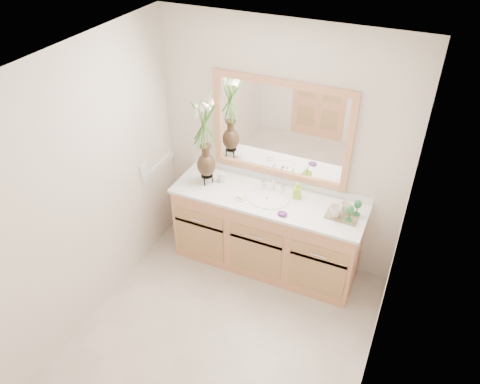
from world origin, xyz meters
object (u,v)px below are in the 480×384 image
at_px(flower_vase, 205,130).
at_px(tray, 342,216).
at_px(tumbler, 222,177).
at_px(soap_bottle, 297,191).

distance_m(flower_vase, tray, 1.45).
height_order(tumbler, soap_bottle, soap_bottle).
distance_m(tumbler, tray, 1.22).
bearing_deg(soap_bottle, tray, -25.17).
bearing_deg(soap_bottle, flower_vase, 177.38).
bearing_deg(soap_bottle, tumbler, 172.70).
distance_m(flower_vase, soap_bottle, 1.02).
relative_size(tumbler, tray, 0.33).
height_order(flower_vase, soap_bottle, flower_vase).
bearing_deg(tray, tumbler, 179.50).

